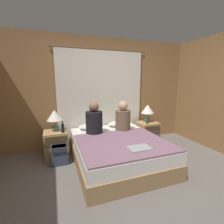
{
  "coord_description": "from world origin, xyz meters",
  "views": [
    {
      "loc": [
        -1.07,
        -1.98,
        1.53
      ],
      "look_at": [
        0.0,
        0.98,
        0.92
      ],
      "focal_mm": 26.0,
      "sensor_mm": 36.0,
      "label": 1
    }
  ],
  "objects_px": {
    "lamp_left": "(55,117)",
    "pillow_left": "(90,126)",
    "lamp_right": "(148,110)",
    "pillow_right": "(119,124)",
    "backpack_on_floor": "(60,154)",
    "beer_bottle_on_left_stand": "(63,128)",
    "person_right_in_bed": "(123,119)",
    "handbag_on_floor": "(155,142)",
    "laptop_on_bed": "(139,148)",
    "person_left_in_bed": "(94,121)",
    "bed": "(117,150)",
    "nightstand_left": "(56,144)",
    "beer_bottle_on_right_stand": "(147,120)",
    "nightstand_right": "(148,132)"
  },
  "relations": [
    {
      "from": "lamp_left",
      "to": "pillow_left",
      "type": "height_order",
      "value": "lamp_left"
    },
    {
      "from": "lamp_right",
      "to": "pillow_right",
      "type": "bearing_deg",
      "value": 175.12
    },
    {
      "from": "lamp_right",
      "to": "backpack_on_floor",
      "type": "relative_size",
      "value": 1.2
    },
    {
      "from": "lamp_right",
      "to": "beer_bottle_on_left_stand",
      "type": "bearing_deg",
      "value": -175.29
    },
    {
      "from": "pillow_left",
      "to": "backpack_on_floor",
      "type": "distance_m",
      "value": 0.9
    },
    {
      "from": "pillow_left",
      "to": "person_right_in_bed",
      "type": "height_order",
      "value": "person_right_in_bed"
    },
    {
      "from": "backpack_on_floor",
      "to": "handbag_on_floor",
      "type": "xyz_separation_m",
      "value": [
        2.1,
        0.02,
        -0.07
      ]
    },
    {
      "from": "backpack_on_floor",
      "to": "handbag_on_floor",
      "type": "relative_size",
      "value": 0.9
    },
    {
      "from": "lamp_left",
      "to": "person_right_in_bed",
      "type": "xyz_separation_m",
      "value": [
        1.37,
        -0.29,
        -0.08
      ]
    },
    {
      "from": "lamp_right",
      "to": "laptop_on_bed",
      "type": "distance_m",
      "value": 1.65
    },
    {
      "from": "person_left_in_bed",
      "to": "handbag_on_floor",
      "type": "relative_size",
      "value": 1.64
    },
    {
      "from": "bed",
      "to": "pillow_right",
      "type": "bearing_deg",
      "value": 65.73
    },
    {
      "from": "nightstand_left",
      "to": "pillow_right",
      "type": "xyz_separation_m",
      "value": [
        1.42,
        0.11,
        0.27
      ]
    },
    {
      "from": "beer_bottle_on_right_stand",
      "to": "nightstand_left",
      "type": "bearing_deg",
      "value": 176.63
    },
    {
      "from": "laptop_on_bed",
      "to": "handbag_on_floor",
      "type": "relative_size",
      "value": 0.88
    },
    {
      "from": "nightstand_left",
      "to": "person_right_in_bed",
      "type": "distance_m",
      "value": 1.47
    },
    {
      "from": "backpack_on_floor",
      "to": "beer_bottle_on_right_stand",
      "type": "bearing_deg",
      "value": 7.06
    },
    {
      "from": "backpack_on_floor",
      "to": "nightstand_left",
      "type": "bearing_deg",
      "value": 96.46
    },
    {
      "from": "person_right_in_bed",
      "to": "beer_bottle_on_left_stand",
      "type": "distance_m",
      "value": 1.24
    },
    {
      "from": "bed",
      "to": "pillow_left",
      "type": "distance_m",
      "value": 0.88
    },
    {
      "from": "lamp_left",
      "to": "handbag_on_floor",
      "type": "distance_m",
      "value": 2.28
    },
    {
      "from": "pillow_left",
      "to": "lamp_left",
      "type": "bearing_deg",
      "value": -175.12
    },
    {
      "from": "nightstand_left",
      "to": "beer_bottle_on_right_stand",
      "type": "xyz_separation_m",
      "value": [
        2.05,
        -0.12,
        0.35
      ]
    },
    {
      "from": "beer_bottle_on_left_stand",
      "to": "handbag_on_floor",
      "type": "distance_m",
      "value": 2.08
    },
    {
      "from": "beer_bottle_on_left_stand",
      "to": "backpack_on_floor",
      "type": "relative_size",
      "value": 0.65
    },
    {
      "from": "laptop_on_bed",
      "to": "backpack_on_floor",
      "type": "relative_size",
      "value": 0.98
    },
    {
      "from": "lamp_left",
      "to": "nightstand_left",
      "type": "bearing_deg",
      "value": -90.0
    },
    {
      "from": "laptop_on_bed",
      "to": "handbag_on_floor",
      "type": "distance_m",
      "value": 1.37
    },
    {
      "from": "beer_bottle_on_left_stand",
      "to": "nightstand_right",
      "type": "bearing_deg",
      "value": 3.42
    },
    {
      "from": "nightstand_left",
      "to": "beer_bottle_on_right_stand",
      "type": "distance_m",
      "value": 2.08
    },
    {
      "from": "nightstand_right",
      "to": "lamp_right",
      "type": "distance_m",
      "value": 0.55
    },
    {
      "from": "bed",
      "to": "laptop_on_bed",
      "type": "height_order",
      "value": "laptop_on_bed"
    },
    {
      "from": "nightstand_right",
      "to": "beer_bottle_on_right_stand",
      "type": "bearing_deg",
      "value": -131.32
    },
    {
      "from": "beer_bottle_on_right_stand",
      "to": "bed",
      "type": "bearing_deg",
      "value": -151.4
    },
    {
      "from": "lamp_left",
      "to": "backpack_on_floor",
      "type": "height_order",
      "value": "lamp_left"
    },
    {
      "from": "bed",
      "to": "beer_bottle_on_left_stand",
      "type": "xyz_separation_m",
      "value": [
        -0.94,
        0.53,
        0.39
      ]
    },
    {
      "from": "nightstand_left",
      "to": "handbag_on_floor",
      "type": "xyz_separation_m",
      "value": [
        2.14,
        -0.35,
        -0.13
      ]
    },
    {
      "from": "pillow_left",
      "to": "person_left_in_bed",
      "type": "distance_m",
      "value": 0.41
    },
    {
      "from": "beer_bottle_on_left_stand",
      "to": "backpack_on_floor",
      "type": "distance_m",
      "value": 0.49
    },
    {
      "from": "lamp_left",
      "to": "person_right_in_bed",
      "type": "distance_m",
      "value": 1.4
    },
    {
      "from": "person_right_in_bed",
      "to": "laptop_on_bed",
      "type": "xyz_separation_m",
      "value": [
        -0.17,
        -1.02,
        -0.23
      ]
    },
    {
      "from": "laptop_on_bed",
      "to": "bed",
      "type": "bearing_deg",
      "value": 101.5
    },
    {
      "from": "pillow_right",
      "to": "backpack_on_floor",
      "type": "height_order",
      "value": "pillow_right"
    },
    {
      "from": "person_left_in_bed",
      "to": "beer_bottle_on_right_stand",
      "type": "distance_m",
      "value": 1.32
    },
    {
      "from": "person_left_in_bed",
      "to": "handbag_on_floor",
      "type": "xyz_separation_m",
      "value": [
        1.4,
        -0.1,
        -0.61
      ]
    },
    {
      "from": "nightstand_right",
      "to": "handbag_on_floor",
      "type": "distance_m",
      "value": 0.37
    },
    {
      "from": "handbag_on_floor",
      "to": "person_left_in_bed",
      "type": "bearing_deg",
      "value": 175.82
    },
    {
      "from": "nightstand_left",
      "to": "nightstand_right",
      "type": "height_order",
      "value": "same"
    },
    {
      "from": "pillow_right",
      "to": "laptop_on_bed",
      "type": "xyz_separation_m",
      "value": [
        -0.22,
        -1.37,
        -0.02
      ]
    },
    {
      "from": "bed",
      "to": "pillow_left",
      "type": "relative_size",
      "value": 3.65
    }
  ]
}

